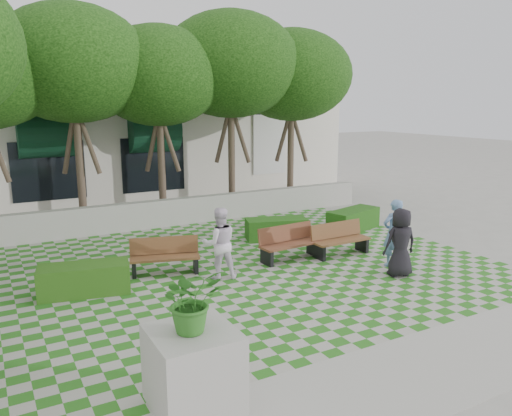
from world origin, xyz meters
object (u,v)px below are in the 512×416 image
hedge_west (84,279)px  planter_front (193,352)px  bench_mid (289,243)px  person_dark (400,242)px  person_white (219,243)px  person_blue (394,233)px  bench_west (165,257)px  hedge_midright (276,229)px  bench_east (340,240)px  hedge_east (353,220)px

hedge_west → planter_front: 5.06m
bench_mid → person_dark: (1.62, -2.36, 0.39)m
person_dark → person_white: (-3.84, 1.95, 0.03)m
person_blue → person_white: bearing=-7.3°
person_dark → person_blue: bearing=-110.5°
hedge_west → person_blue: 7.49m
person_blue → bench_west: bearing=-13.4°
person_dark → planter_front: bearing=33.6°
hedge_west → bench_west: bearing=12.6°
hedge_west → person_blue: person_blue is taller
bench_west → person_blue: size_ratio=1.01×
planter_front → person_blue: bearing=25.3°
bench_west → planter_front: bearing=-88.5°
person_blue → bench_mid: bearing=-30.6°
bench_mid → hedge_midright: (0.74, 1.87, -0.12)m
bench_east → hedge_west: 6.67m
hedge_east → bench_west: bearing=-170.9°
hedge_midright → person_white: (-2.96, -2.28, 0.54)m
hedge_west → person_white: 3.09m
hedge_east → person_dark: bearing=-115.5°
bench_west → person_blue: (5.27, -2.28, 0.45)m
hedge_midright → hedge_west: size_ratio=0.97×
hedge_midright → bench_mid: bearing=-111.5°
hedge_west → person_blue: (7.24, -1.83, 0.53)m
bench_east → hedge_east: (2.10, 1.94, -0.08)m
hedge_east → planter_front: (-8.22, -6.53, 0.47)m
bench_east → hedge_west: size_ratio=0.89×
bench_west → person_white: bearing=-26.6°
hedge_west → person_dark: bearing=-19.8°
bench_mid → hedge_midright: size_ratio=0.96×
hedge_midright → planter_front: 8.70m
bench_mid → hedge_west: (-5.22, 0.11, -0.10)m
hedge_west → person_white: (3.00, -0.51, 0.52)m
bench_east → bench_west: 4.76m
bench_west → planter_front: (-1.45, -5.45, 0.39)m
hedge_east → hedge_midright: (-2.79, 0.24, -0.02)m
person_blue → hedge_east: bearing=-104.2°
bench_mid → hedge_east: size_ratio=0.90×
hedge_west → person_white: bearing=-9.7°
bench_east → hedge_midright: (-0.70, 2.19, -0.10)m
person_blue → hedge_west: bearing=-4.2°
hedge_west → planter_front: size_ratio=0.95×
bench_east → bench_west: bearing=168.4°
bench_east → planter_front: bearing=-144.3°
planter_front → person_white: bearing=61.2°
person_blue → person_dark: size_ratio=1.04×
bench_east → bench_mid: (-1.43, 0.32, 0.01)m
bench_west → person_white: 1.47m
hedge_east → person_white: person_white is taller
hedge_east → hedge_midright: bearing=175.1°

